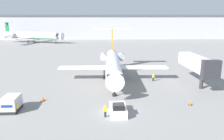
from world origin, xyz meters
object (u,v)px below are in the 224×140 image
at_px(luggage_cart, 11,104).
at_px(worker_by_wing, 153,77).
at_px(traffic_cone_left, 43,99).
at_px(pushback_tug, 118,109).
at_px(jet_bridge, 197,63).
at_px(traffic_cone_right, 190,103).
at_px(airplane_main, 113,64).
at_px(worker_near_tug, 105,111).
at_px(worker_on_apron, 16,108).
at_px(airplane_parked_far_left, 33,36).

xyz_separation_m(luggage_cart, worker_by_wing, (24.61, 14.21, -0.25)).
bearing_deg(worker_by_wing, traffic_cone_left, -153.52).
height_order(pushback_tug, luggage_cart, luggage_cart).
distance_m(traffic_cone_left, jet_bridge, 30.35).
bearing_deg(traffic_cone_right, airplane_main, 126.69).
height_order(worker_near_tug, traffic_cone_left, worker_near_tug).
bearing_deg(airplane_main, traffic_cone_left, -135.63).
bearing_deg(worker_by_wing, luggage_cart, -149.99).
relative_size(worker_by_wing, traffic_cone_right, 2.53).
height_order(luggage_cart, worker_by_wing, luggage_cart).
bearing_deg(worker_on_apron, airplane_main, 48.54).
distance_m(worker_near_tug, worker_by_wing, 20.27).
distance_m(luggage_cart, worker_near_tug, 14.08).
bearing_deg(worker_on_apron, worker_by_wing, 32.94).
bearing_deg(worker_by_wing, pushback_tug, -119.03).
height_order(airplane_main, worker_near_tug, airplane_main).
relative_size(airplane_main, worker_near_tug, 14.99).
xyz_separation_m(luggage_cart, jet_bridge, (32.69, 11.28, 3.34)).
height_order(worker_on_apron, traffic_cone_right, worker_on_apron).
bearing_deg(worker_on_apron, jet_bridge, 21.31).
distance_m(pushback_tug, jet_bridge, 21.97).
bearing_deg(airplane_parked_far_left, worker_near_tug, -68.49).
bearing_deg(traffic_cone_left, airplane_parked_far_left, 107.16).
bearing_deg(luggage_cart, pushback_tug, -7.36).
bearing_deg(luggage_cart, worker_on_apron, -46.80).
xyz_separation_m(luggage_cart, traffic_cone_right, (27.30, 0.68, -0.80)).
xyz_separation_m(pushback_tug, luggage_cart, (-15.60, 2.01, 0.43)).
bearing_deg(airplane_parked_far_left, pushback_tug, -67.35).
bearing_deg(traffic_cone_right, pushback_tug, -167.04).
distance_m(airplane_main, worker_by_wing, 9.18).
relative_size(worker_near_tug, jet_bridge, 0.14).
relative_size(traffic_cone_left, jet_bridge, 0.06).
bearing_deg(traffic_cone_left, worker_by_wing, 26.48).
bearing_deg(jet_bridge, luggage_cart, -160.96).
height_order(luggage_cart, traffic_cone_right, luggage_cart).
xyz_separation_m(worker_by_wing, jet_bridge, (8.08, -2.93, 3.58)).
distance_m(airplane_parked_far_left, jet_bridge, 98.85).
bearing_deg(worker_on_apron, traffic_cone_left, 61.90).
relative_size(worker_by_wing, worker_on_apron, 0.98).
relative_size(worker_near_tug, traffic_cone_left, 2.37).
bearing_deg(pushback_tug, traffic_cone_left, 154.43).
distance_m(airplane_main, airplane_parked_far_left, 86.25).
relative_size(luggage_cart, worker_by_wing, 1.94).
bearing_deg(pushback_tug, worker_on_apron, 176.32).
relative_size(airplane_main, luggage_cart, 8.29).
distance_m(worker_by_wing, traffic_cone_right, 13.81).
relative_size(worker_on_apron, airplane_parked_far_left, 0.05).
distance_m(airplane_main, traffic_cone_right, 19.22).
distance_m(worker_on_apron, airplane_parked_far_left, 96.76).
relative_size(luggage_cart, traffic_cone_left, 4.29).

